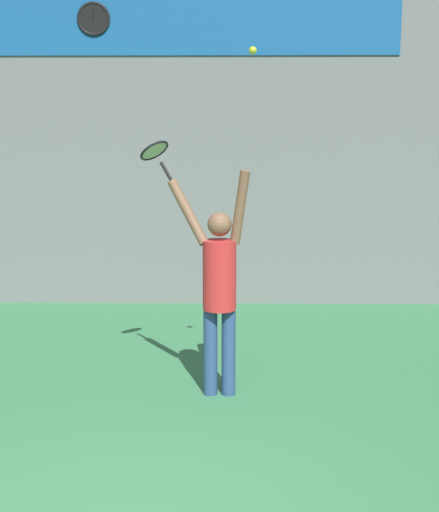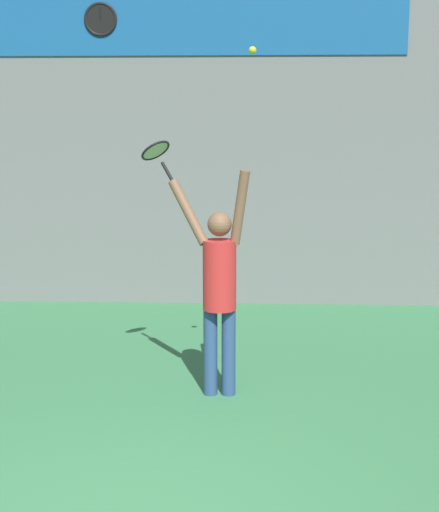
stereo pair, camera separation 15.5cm
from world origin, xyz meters
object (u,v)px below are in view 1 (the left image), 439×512
at_px(tennis_ball, 253,50).
at_px(scoreboard_clock, 94,19).
at_px(tennis_player, 219,284).
at_px(tennis_racket, 155,153).

bearing_deg(tennis_ball, scoreboard_clock, 119.23).
bearing_deg(tennis_ball, tennis_player, 160.54).
bearing_deg(scoreboard_clock, tennis_racket, -70.20).
height_order(tennis_player, tennis_ball, tennis_ball).
xyz_separation_m(tennis_player, tennis_racket, (-0.60, 0.37, 1.18)).
height_order(tennis_racket, tennis_ball, tennis_ball).
distance_m(tennis_player, tennis_racket, 1.38).
distance_m(scoreboard_clock, tennis_ball, 4.23).
height_order(scoreboard_clock, tennis_ball, scoreboard_clock).
bearing_deg(tennis_racket, tennis_player, -31.66).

